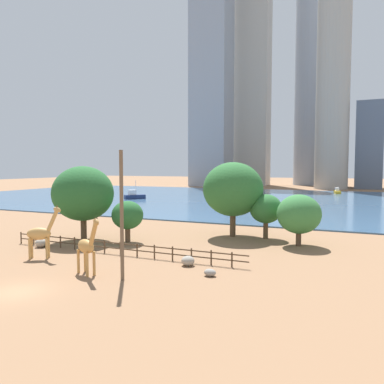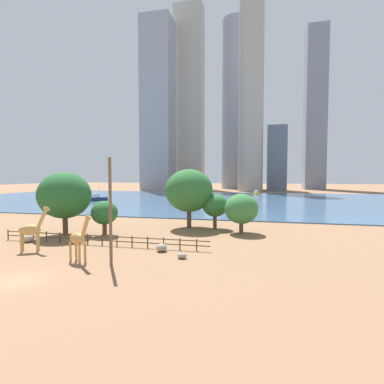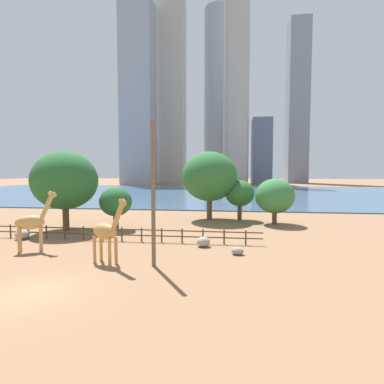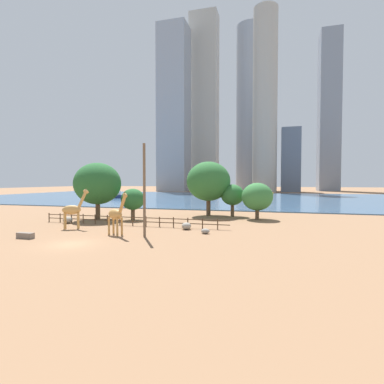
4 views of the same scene
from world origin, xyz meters
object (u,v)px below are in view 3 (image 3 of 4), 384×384
at_px(tree_left_large, 116,202).
at_px(tree_center_broad, 275,196).
at_px(boulder_by_pole, 22,234).
at_px(boat_sailboat, 246,186).
at_px(giraffe_tall, 107,232).
at_px(tree_right_tall, 209,176).
at_px(tree_left_small, 240,193).
at_px(tree_right_small, 65,181).
at_px(boulder_near_fence, 203,242).
at_px(utility_pole, 153,194).
at_px(giraffe_companion, 32,222).
at_px(boat_ferry, 81,191).
at_px(boulder_small, 238,251).

relative_size(tree_left_large, tree_center_broad, 0.84).
height_order(boulder_by_pole, boat_sailboat, boat_sailboat).
height_order(giraffe_tall, tree_right_tall, tree_right_tall).
distance_m(tree_right_tall, tree_left_small, 4.63).
relative_size(giraffe_tall, tree_right_tall, 0.53).
bearing_deg(tree_left_large, tree_right_small, -168.73).
relative_size(tree_left_large, tree_right_tall, 0.52).
bearing_deg(boulder_near_fence, boat_sailboat, 85.18).
relative_size(tree_right_tall, tree_right_small, 1.06).
bearing_deg(tree_center_broad, boat_sailboat, 89.70).
xyz_separation_m(tree_left_large, boat_sailboat, (18.49, 89.36, -2.24)).
distance_m(utility_pole, boulder_by_pole, 16.42).
distance_m(utility_pole, boat_sailboat, 102.21).
height_order(giraffe_tall, boulder_by_pole, giraffe_tall).
relative_size(giraffe_companion, boat_ferry, 0.95).
bearing_deg(giraffe_companion, giraffe_tall, -48.00).
bearing_deg(tree_left_small, boat_sailboat, 86.74).
bearing_deg(giraffe_tall, tree_right_small, 154.26).
height_order(tree_center_broad, tree_right_small, tree_right_small).
bearing_deg(boulder_by_pole, tree_left_small, 34.55).
distance_m(tree_right_tall, tree_right_small, 17.82).
bearing_deg(tree_right_small, utility_pole, -40.79).
distance_m(utility_pole, tree_left_large, 14.45).
xyz_separation_m(giraffe_tall, tree_center_broad, (13.86, 17.93, 1.18)).
relative_size(boulder_by_pole, boulder_small, 1.35).
bearing_deg(tree_center_broad, boulder_near_fence, -121.92).
xyz_separation_m(tree_center_broad, tree_right_tall, (-8.20, 2.44, 2.36)).
xyz_separation_m(utility_pole, boat_sailboat, (10.95, 101.55, -4.07)).
relative_size(tree_center_broad, tree_left_small, 1.05).
relative_size(tree_center_broad, boat_sailboat, 1.25).
xyz_separation_m(boulder_near_fence, boulder_small, (2.86, -2.14, -0.14)).
xyz_separation_m(boulder_near_fence, tree_right_small, (-15.75, 5.40, 5.04)).
relative_size(giraffe_tall, tree_center_broad, 0.86).
distance_m(giraffe_tall, boat_sailboat, 102.50).
relative_size(giraffe_companion, tree_left_large, 1.06).
relative_size(giraffe_companion, tree_right_tall, 0.55).
bearing_deg(boulder_small, utility_pole, -148.06).
bearing_deg(giraffe_companion, boulder_near_fence, -16.21).
distance_m(giraffe_tall, tree_left_large, 12.86).
relative_size(boulder_by_pole, boat_sailboat, 0.29).
bearing_deg(tree_left_small, tree_right_tall, -177.22).
height_order(giraffe_tall, boat_sailboat, giraffe_tall).
distance_m(boulder_small, tree_right_tall, 18.07).
height_order(utility_pole, boulder_small, utility_pole).
height_order(utility_pole, boulder_near_fence, utility_pole).
distance_m(boat_ferry, boat_sailboat, 63.50).
xyz_separation_m(utility_pole, boulder_by_pole, (-14.51, 6.27, -4.44)).
distance_m(boulder_small, tree_center_broad, 15.51).
xyz_separation_m(tree_left_large, tree_center_broad, (18.05, 5.80, 0.38)).
xyz_separation_m(utility_pole, boulder_small, (5.73, 3.57, -4.62)).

